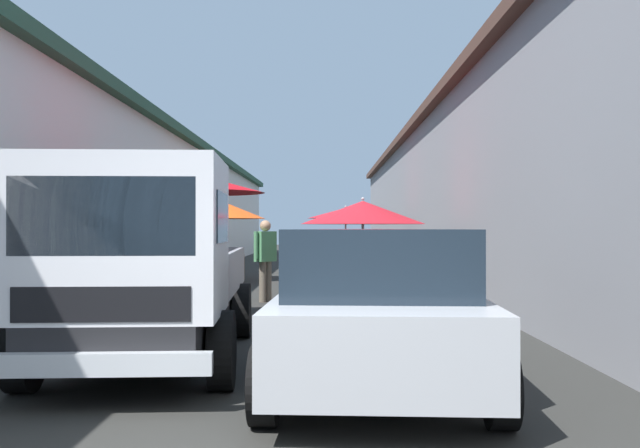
{
  "coord_description": "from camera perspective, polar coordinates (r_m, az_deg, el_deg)",
  "views": [
    {
      "loc": [
        -3.18,
        -0.64,
        1.46
      ],
      "look_at": [
        11.27,
        -0.54,
        1.54
      ],
      "focal_mm": 39.87,
      "sensor_mm": 36.0,
      "label": 1
    }
  ],
  "objects": [
    {
      "name": "vendor_by_crates",
      "position": [
        14.09,
        -4.41,
        -2.48
      ],
      "size": [
        0.54,
        0.43,
        1.61
      ],
      "color": "#665B4C",
      "rests_on": "ground"
    },
    {
      "name": "building_right_concrete",
      "position": [
        19.97,
        18.81,
        2.34
      ],
      "size": [
        49.8,
        7.5,
        4.74
      ],
      "color": "gray",
      "rests_on": "ground"
    },
    {
      "name": "building_left_whitewash",
      "position": [
        20.41,
        -21.4,
        1.57
      ],
      "size": [
        49.8,
        7.5,
        4.23
      ],
      "color": "silver",
      "rests_on": "ground"
    },
    {
      "name": "ground",
      "position": [
        16.76,
        -1.79,
        -5.31
      ],
      "size": [
        90.0,
        90.0,
        0.0
      ],
      "primitive_type": "plane",
      "color": "#282826"
    },
    {
      "name": "parked_scooter",
      "position": [
        14.59,
        -13.81,
        -4.28
      ],
      "size": [
        1.66,
        0.59,
        1.14
      ],
      "color": "black",
      "rests_on": "ground"
    },
    {
      "name": "plastic_stool",
      "position": [
        9.78,
        -15.12,
        -6.97
      ],
      "size": [
        0.3,
        0.3,
        0.43
      ],
      "color": "#1E8C3F",
      "rests_on": "ground"
    },
    {
      "name": "fruit_stall_mid_lane",
      "position": [
        11.08,
        -10.95,
        1.94
      ],
      "size": [
        2.46,
        2.46,
        2.4
      ],
      "color": "#9E9EA3",
      "rests_on": "ground"
    },
    {
      "name": "hatchback_car",
      "position": [
        6.54,
        4.58,
        -6.67
      ],
      "size": [
        3.98,
        2.07,
        1.45
      ],
      "color": "#ADAFB5",
      "rests_on": "ground"
    },
    {
      "name": "fruit_stall_near_left",
      "position": [
        19.79,
        -7.69,
        0.37
      ],
      "size": [
        2.33,
        2.33,
        2.26
      ],
      "color": "#9E9EA3",
      "rests_on": "ground"
    },
    {
      "name": "delivery_truck",
      "position": [
        7.26,
        -14.33,
        -3.63
      ],
      "size": [
        5.01,
        2.19,
        2.08
      ],
      "color": "black",
      "rests_on": "ground"
    },
    {
      "name": "fruit_stall_far_right",
      "position": [
        14.58,
        3.53,
        0.06
      ],
      "size": [
        2.57,
        2.57,
        2.09
      ],
      "color": "#9E9EA3",
      "rests_on": "ground"
    },
    {
      "name": "fruit_stall_near_right",
      "position": [
        22.77,
        2.06,
        0.03
      ],
      "size": [
        2.48,
        2.48,
        2.18
      ],
      "color": "#9E9EA3",
      "rests_on": "ground"
    }
  ]
}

